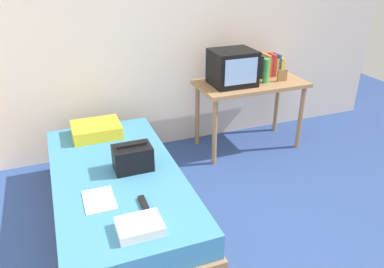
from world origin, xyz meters
TOP-DOWN VIEW (x-y plane):
  - ground_plane at (0.00, 0.00)m, footprint 8.00×8.00m
  - wall_back at (0.00, 2.00)m, footprint 5.20×0.10m
  - bed at (-0.94, 0.74)m, footprint 1.00×2.00m
  - desk at (0.69, 1.55)m, footprint 1.16×0.60m
  - tv at (0.46, 1.55)m, footprint 0.44×0.39m
  - water_bottle at (0.82, 1.48)m, footprint 0.07×0.07m
  - book_row at (0.97, 1.68)m, footprint 0.30×0.17m
  - picture_frame at (1.01, 1.46)m, footprint 0.11×0.02m
  - pillow at (-0.98, 1.46)m, footprint 0.44×0.35m
  - handbag at (-0.80, 0.74)m, footprint 0.30×0.20m
  - magazine at (-1.12, 0.41)m, footprint 0.21×0.29m
  - remote_dark at (-0.84, 0.26)m, footprint 0.04×0.16m
  - folded_towel at (-0.93, -0.00)m, footprint 0.28×0.22m

SIDE VIEW (x-z plane):
  - ground_plane at x=0.00m, z-range 0.00..0.00m
  - bed at x=-0.94m, z-range 0.00..0.46m
  - magazine at x=-1.12m, z-range 0.46..0.47m
  - remote_dark at x=-0.84m, z-range 0.46..0.49m
  - folded_towel at x=-0.93m, z-range 0.46..0.53m
  - pillow at x=-0.98m, z-range 0.46..0.58m
  - handbag at x=-0.80m, z-range 0.45..0.68m
  - desk at x=0.69m, z-range 0.28..1.05m
  - picture_frame at x=1.01m, z-range 0.76..0.89m
  - book_row at x=0.97m, z-range 0.76..1.00m
  - water_bottle at x=0.82m, z-range 0.76..1.02m
  - tv at x=0.46m, z-range 0.77..1.13m
  - wall_back at x=0.00m, z-range 0.00..2.60m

